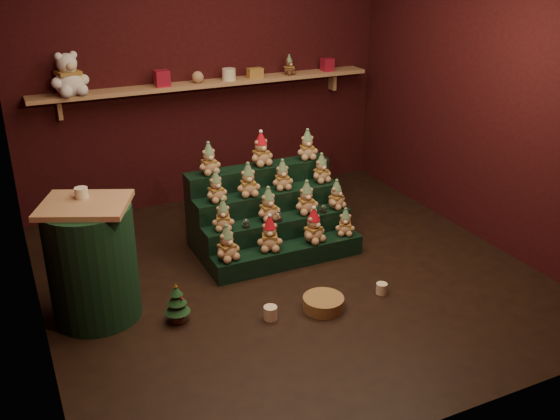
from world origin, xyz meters
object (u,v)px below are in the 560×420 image
wicker_basket (323,303)px  snow_globe_a (246,223)px  riser_tier_front (288,255)px  brown_bear (289,65)px  mini_christmas_tree (177,303)px  snow_globe_b (278,216)px  white_bear (67,68)px  mug_right (382,288)px  side_table (92,261)px  mug_left (270,313)px  snow_globe_c (323,208)px

wicker_basket → snow_globe_a: bearing=105.5°
riser_tier_front → brown_bear: brown_bear is taller
riser_tier_front → mini_christmas_tree: (-1.15, -0.46, 0.07)m
snow_globe_b → wicker_basket: bearing=-93.1°
white_bear → brown_bear: bearing=-13.0°
mug_right → snow_globe_a: bearing=130.6°
snow_globe_b → mug_right: size_ratio=1.01×
wicker_basket → brown_bear: bearing=70.1°
side_table → mug_right: side_table is taller
mini_christmas_tree → wicker_basket: 1.13m
mug_left → white_bear: bearing=111.8°
riser_tier_front → snow_globe_b: snow_globe_b is taller
snow_globe_a → mug_left: bearing=-101.1°
snow_globe_c → brown_bear: brown_bear is taller
riser_tier_front → wicker_basket: size_ratio=4.33×
mug_left → wicker_basket: size_ratio=0.33×
snow_globe_b → snow_globe_c: 0.46m
snow_globe_a → mug_left: snow_globe_a is taller
white_bear → brown_bear: 2.29m
mug_right → wicker_basket: size_ratio=0.28×
snow_globe_c → white_bear: (-1.90, 1.52, 1.17)m
snow_globe_b → white_bear: bearing=133.6°
snow_globe_c → mug_right: 1.00m
mug_left → brown_bear: size_ratio=0.51×
snow_globe_a → side_table: size_ratio=0.09×
mug_right → white_bear: 3.48m
mug_left → white_bear: size_ratio=0.21×
wicker_basket → side_table: bearing=157.6°
mug_left → snow_globe_c: bearing=43.4°
snow_globe_a → mug_right: (0.80, -0.94, -0.36)m
snow_globe_c → brown_bear: bearing=75.8°
mini_christmas_tree → brown_bear: brown_bear is taller
side_table → brown_bear: bearing=59.8°
riser_tier_front → mug_right: 0.91m
wicker_basket → mug_left: bearing=173.8°
mini_christmas_tree → wicker_basket: (1.08, -0.31, -0.11)m
snow_globe_a → mini_christmas_tree: 1.06m
snow_globe_a → brown_bear: 2.16m
mug_right → side_table: bearing=162.9°
mug_left → wicker_basket: (0.43, -0.05, -0.00)m
side_table → mug_right: size_ratio=10.33×
mini_christmas_tree → brown_bear: bearing=47.4°
snow_globe_a → mug_right: size_ratio=0.93×
snow_globe_b → white_bear: (-1.44, 1.52, 1.17)m
snow_globe_b → brown_bear: 2.01m
snow_globe_b → snow_globe_c: bearing=-0.0°
snow_globe_a → side_table: side_table is taller
riser_tier_front → mug_left: size_ratio=13.29×
snow_globe_b → mini_christmas_tree: bearing=-151.2°
wicker_basket → white_bear: 3.21m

